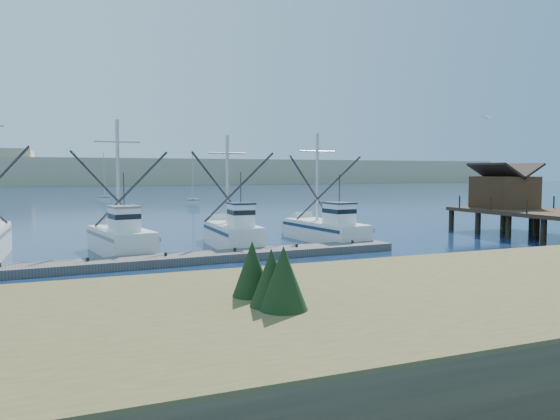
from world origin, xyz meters
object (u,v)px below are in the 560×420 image
Objects in this scene: timber_pier at (539,203)px; sailboat_far at (105,199)px; sailboat_near at (193,202)px; floating_dock at (128,263)px.

timber_pier is 2.47× the size of sailboat_far.
timber_pier is at bearing -59.58° from sailboat_near.
sailboat_far is (-26.85, 62.67, -2.07)m from timber_pier.
floating_dock is at bearing -89.87° from sailboat_far.
timber_pier is 68.21m from sailboat_far.
floating_dock is 4.01× the size of sailboat_near.
floating_dock is 64.63m from sailboat_far.
timber_pier is 50.88m from sailboat_near.
sailboat_far is at bearing 113.19° from timber_pier.
sailboat_near and sailboat_far have the same top height.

